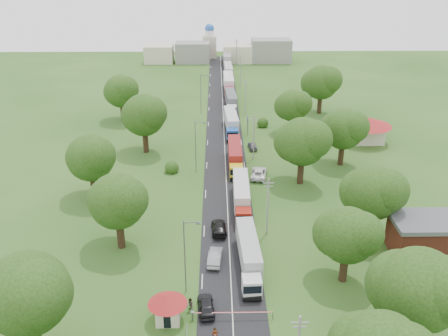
{
  "coord_description": "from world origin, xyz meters",
  "views": [
    {
      "loc": [
        -1.68,
        -69.11,
        38.44
      ],
      "look_at": [
        -0.42,
        10.02,
        3.0
      ],
      "focal_mm": 40.0,
      "sensor_mm": 36.0,
      "label": 1
    }
  ],
  "objects_px": {
    "truck_0": "(249,254)",
    "car_lane_mid": "(215,257)",
    "info_sign": "(248,121)",
    "boom_barrier": "(221,313)",
    "guard_booth": "(168,305)",
    "pedestrian_near": "(215,336)",
    "car_lane_front": "(206,306)"
  },
  "relations": [
    {
      "from": "pedestrian_near",
      "to": "truck_0",
      "type": "bearing_deg",
      "value": 71.49
    },
    {
      "from": "boom_barrier",
      "to": "truck_0",
      "type": "xyz_separation_m",
      "value": [
        3.75,
        9.95,
        1.13
      ]
    },
    {
      "from": "pedestrian_near",
      "to": "boom_barrier",
      "type": "bearing_deg",
      "value": 79.6
    },
    {
      "from": "car_lane_mid",
      "to": "pedestrian_near",
      "type": "xyz_separation_m",
      "value": [
        0.01,
        -14.72,
        0.13
      ]
    },
    {
      "from": "boom_barrier",
      "to": "car_lane_front",
      "type": "xyz_separation_m",
      "value": [
        -1.64,
        1.5,
        -0.13
      ]
    },
    {
      "from": "info_sign",
      "to": "truck_0",
      "type": "distance_m",
      "value": 50.14
    },
    {
      "from": "info_sign",
      "to": "car_lane_mid",
      "type": "height_order",
      "value": "info_sign"
    },
    {
      "from": "boom_barrier",
      "to": "car_lane_front",
      "type": "distance_m",
      "value": 2.23
    },
    {
      "from": "car_lane_mid",
      "to": "pedestrian_near",
      "type": "relative_size",
      "value": 2.6
    },
    {
      "from": "car_lane_mid",
      "to": "boom_barrier",
      "type": "bearing_deg",
      "value": 98.9
    },
    {
      "from": "pedestrian_near",
      "to": "car_lane_front",
      "type": "bearing_deg",
      "value": 101.13
    },
    {
      "from": "truck_0",
      "to": "car_lane_mid",
      "type": "distance_m",
      "value": 4.71
    },
    {
      "from": "guard_booth",
      "to": "pedestrian_near",
      "type": "relative_size",
      "value": 2.38
    },
    {
      "from": "boom_barrier",
      "to": "car_lane_mid",
      "type": "bearing_deg",
      "value": 93.16
    },
    {
      "from": "guard_booth",
      "to": "car_lane_mid",
      "type": "xyz_separation_m",
      "value": [
        5.22,
        11.22,
        -1.37
      ]
    },
    {
      "from": "info_sign",
      "to": "pedestrian_near",
      "type": "relative_size",
      "value": 2.22
    },
    {
      "from": "info_sign",
      "to": "guard_booth",
      "type": "bearing_deg",
      "value": -101.68
    },
    {
      "from": "truck_0",
      "to": "pedestrian_near",
      "type": "distance_m",
      "value": 14.18
    },
    {
      "from": "car_lane_front",
      "to": "pedestrian_near",
      "type": "distance_m",
      "value": 5.11
    },
    {
      "from": "boom_barrier",
      "to": "car_lane_front",
      "type": "height_order",
      "value": "car_lane_front"
    },
    {
      "from": "guard_booth",
      "to": "info_sign",
      "type": "bearing_deg",
      "value": 78.32
    },
    {
      "from": "truck_0",
      "to": "pedestrian_near",
      "type": "bearing_deg",
      "value": -107.94
    },
    {
      "from": "guard_booth",
      "to": "car_lane_front",
      "type": "distance_m",
      "value": 4.67
    },
    {
      "from": "guard_booth",
      "to": "pedestrian_near",
      "type": "distance_m",
      "value": 6.42
    },
    {
      "from": "boom_barrier",
      "to": "guard_booth",
      "type": "bearing_deg",
      "value": -179.99
    },
    {
      "from": "boom_barrier",
      "to": "guard_booth",
      "type": "relative_size",
      "value": 2.1
    },
    {
      "from": "guard_booth",
      "to": "boom_barrier",
      "type": "bearing_deg",
      "value": 0.01
    },
    {
      "from": "car_lane_mid",
      "to": "pedestrian_near",
      "type": "height_order",
      "value": "pedestrian_near"
    },
    {
      "from": "boom_barrier",
      "to": "info_sign",
      "type": "distance_m",
      "value": 60.39
    },
    {
      "from": "guard_booth",
      "to": "pedestrian_near",
      "type": "bearing_deg",
      "value": -33.76
    },
    {
      "from": "guard_booth",
      "to": "info_sign",
      "type": "height_order",
      "value": "info_sign"
    },
    {
      "from": "info_sign",
      "to": "car_lane_mid",
      "type": "bearing_deg",
      "value": -98.37
    }
  ]
}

